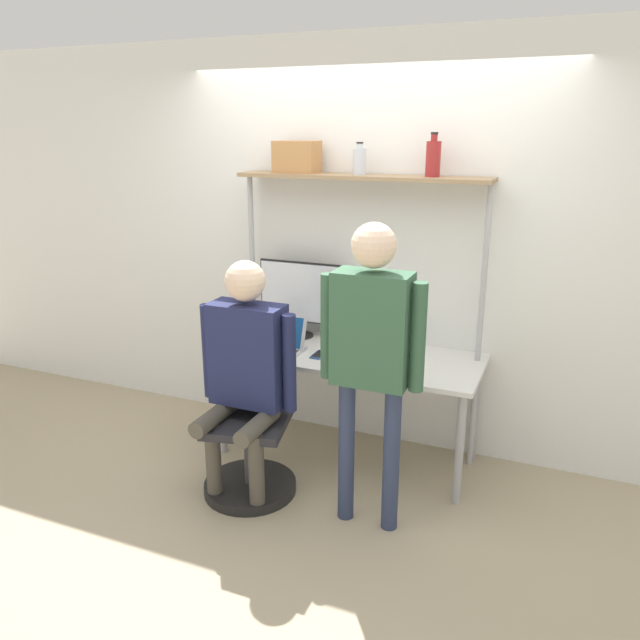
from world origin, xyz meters
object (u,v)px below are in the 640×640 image
at_px(laptop, 278,340).
at_px(bottle_clear, 360,161).
at_px(monitor, 300,295).
at_px(person_seated, 245,361).
at_px(person_standing, 371,340).
at_px(bottle_red, 433,158).
at_px(storage_box, 297,157).
at_px(cell_phone, 319,355).
at_px(office_chair, 251,445).

xyz_separation_m(laptop, bottle_clear, (0.44, 0.29, 1.13)).
relative_size(monitor, person_seated, 0.42).
distance_m(monitor, person_seated, 0.87).
relative_size(monitor, person_standing, 0.36).
relative_size(laptop, person_standing, 0.21).
height_order(laptop, bottle_red, bottle_red).
bearing_deg(storage_box, person_standing, -46.87).
xyz_separation_m(laptop, person_standing, (0.82, -0.56, 0.29)).
distance_m(laptop, bottle_red, 1.50).
height_order(monitor, person_seated, person_seated).
distance_m(laptop, storage_box, 1.19).
bearing_deg(cell_phone, office_chair, -116.03).
distance_m(laptop, cell_phone, 0.30).
relative_size(person_seated, bottle_red, 5.58).
bearing_deg(bottle_red, laptop, -161.86).
xyz_separation_m(person_seated, bottle_red, (0.84, 0.84, 1.10)).
height_order(cell_phone, bottle_red, bottle_red).
relative_size(laptop, storage_box, 1.30).
distance_m(bottle_red, storage_box, 0.88).
relative_size(cell_phone, person_seated, 0.11).
distance_m(office_chair, person_standing, 1.10).
xyz_separation_m(monitor, cell_phone, (0.27, -0.31, -0.29)).
xyz_separation_m(monitor, storage_box, (-0.01, -0.01, 0.92)).
relative_size(laptop, bottle_red, 1.39).
xyz_separation_m(monitor, bottle_clear, (0.41, -0.01, 0.90)).
relative_size(person_standing, storage_box, 6.14).
bearing_deg(office_chair, storage_box, 92.77).
xyz_separation_m(cell_phone, storage_box, (-0.28, 0.30, 1.21)).
xyz_separation_m(laptop, bottle_red, (0.90, 0.29, 1.16)).
xyz_separation_m(office_chair, bottle_red, (0.84, 0.80, 1.66)).
bearing_deg(person_standing, cell_phone, 133.46).
relative_size(monitor, bottle_clear, 3.06).
height_order(laptop, cell_phone, laptop).
bearing_deg(bottle_red, cell_phone, -153.19).
distance_m(monitor, bottle_red, 1.27).
distance_m(person_standing, storage_box, 1.46).
distance_m(cell_phone, person_standing, 0.84).
bearing_deg(person_seated, bottle_red, 45.20).
bearing_deg(cell_phone, monitor, 130.85).
distance_m(cell_phone, person_seated, 0.59).
height_order(office_chair, bottle_clear, bottle_clear).
distance_m(office_chair, storage_box, 1.84).
relative_size(bottle_red, storage_box, 0.93).
bearing_deg(bottle_clear, laptop, -146.19).
bearing_deg(person_standing, monitor, 132.54).
bearing_deg(laptop, person_standing, -34.57).
relative_size(cell_phone, person_standing, 0.09).
height_order(monitor, bottle_red, bottle_red).
bearing_deg(storage_box, office_chair, -87.23).
distance_m(bottle_red, bottle_clear, 0.46).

